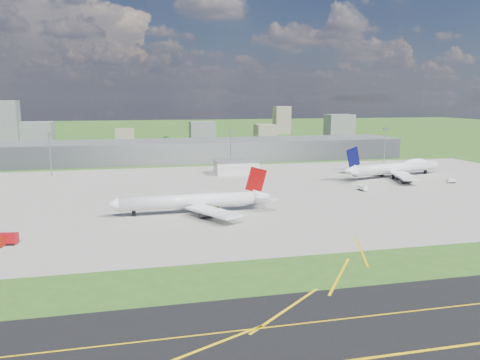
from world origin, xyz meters
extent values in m
plane|color=#32591B|center=(0.00, 150.00, 0.00)|extent=(1400.00, 1400.00, 0.00)
cube|color=black|center=(0.00, -110.00, 0.03)|extent=(1400.00, 60.00, 0.06)
cube|color=gray|center=(10.00, 40.00, 0.04)|extent=(360.00, 190.00, 0.08)
cube|color=slate|center=(0.00, 165.00, 7.50)|extent=(300.00, 42.00, 15.00)
cube|color=silver|center=(10.00, 100.00, 4.00)|extent=(26.00, 16.00, 8.00)
cylinder|color=gray|center=(-100.00, 115.00, 12.50)|extent=(0.70, 0.70, 25.00)
cube|color=gray|center=(-100.00, 115.00, 25.30)|extent=(3.50, 2.00, 1.20)
cylinder|color=gray|center=(10.00, 115.00, 12.50)|extent=(0.70, 0.70, 25.00)
cube|color=gray|center=(10.00, 115.00, 25.30)|extent=(3.50, 2.00, 1.20)
cylinder|color=gray|center=(120.00, 115.00, 12.50)|extent=(0.70, 0.70, 25.00)
cube|color=gray|center=(120.00, 115.00, 25.30)|extent=(3.50, 2.00, 1.20)
cylinder|color=white|center=(-30.94, 4.39, 5.14)|extent=(54.23, 6.13, 5.60)
cone|color=white|center=(-60.36, 4.11, 5.14)|extent=(4.72, 5.65, 5.60)
cone|color=white|center=(-0.11, 4.69, 5.88)|extent=(7.53, 5.68, 5.60)
cube|color=#9E081B|center=(-32.80, 4.38, 3.40)|extent=(44.45, 2.73, 1.21)
cube|color=white|center=(-22.87, -8.85, 3.46)|extent=(19.59, 25.19, 0.84)
cube|color=white|center=(-23.12, 17.79, 3.46)|extent=(19.26, 25.28, 0.84)
cube|color=maroon|center=(-2.45, 4.67, 12.61)|extent=(9.31, 0.56, 11.29)
cylinder|color=#38383D|center=(-25.18, -5.36, 1.68)|extent=(5.17, 3.04, 2.99)
cylinder|color=#38383D|center=(-25.37, 14.26, 1.68)|extent=(5.17, 3.04, 2.99)
cube|color=black|center=(-25.29, 0.24, 1.17)|extent=(1.51, 1.14, 2.34)
cube|color=black|center=(-25.37, 8.65, 1.17)|extent=(1.51, 1.14, 2.34)
cube|color=black|center=(-52.42, 4.19, 1.17)|extent=(1.51, 1.14, 2.34)
cylinder|color=white|center=(99.00, 65.61, 5.50)|extent=(61.66, 21.31, 6.20)
cone|color=white|center=(131.49, 73.87, 5.50)|extent=(6.38, 7.25, 6.20)
cone|color=white|center=(65.05, 56.97, 6.31)|extent=(9.29, 7.99, 6.20)
cube|color=#1C3D9C|center=(100.94, 66.10, 3.58)|extent=(49.94, 15.01, 1.30)
ellipsoid|color=white|center=(114.63, 69.58, 7.37)|extent=(20.77, 10.91, 5.58)
cube|color=white|center=(86.55, 78.12, 3.70)|extent=(25.94, 26.28, 0.90)
cube|color=white|center=(94.04, 48.67, 3.70)|extent=(16.24, 29.32, 0.90)
cube|color=#070939|center=(67.48, 57.59, 13.61)|extent=(9.79, 2.94, 12.09)
cylinder|color=#38383D|center=(91.74, 73.05, 1.80)|extent=(6.12, 4.46, 3.20)
cylinder|color=#38383D|center=(83.67, 81.33, 1.80)|extent=(6.12, 4.46, 3.20)
cylinder|color=#38383D|center=(96.18, 55.59, 1.80)|extent=(6.12, 4.46, 3.20)
cylinder|color=#38383D|center=(93.05, 44.47, 1.80)|extent=(6.12, 4.46, 3.20)
cube|color=black|center=(92.07, 68.49, 1.25)|extent=(1.85, 1.56, 2.50)
cube|color=black|center=(94.29, 59.76, 1.25)|extent=(1.85, 1.56, 2.50)
cube|color=black|center=(123.24, 71.77, 1.25)|extent=(1.85, 1.56, 2.50)
cube|color=#9C0B11|center=(-92.71, -23.82, 2.06)|extent=(8.51, 4.19, 3.26)
cube|color=black|center=(-92.71, -23.82, 0.43)|extent=(7.32, 4.17, 0.70)
cube|color=#BAAB0A|center=(-19.31, 9.73, 1.18)|extent=(4.19, 3.11, 1.50)
cube|color=black|center=(-19.31, 9.73, 0.43)|extent=(3.68, 3.05, 0.70)
cube|color=white|center=(60.19, 31.57, 1.58)|extent=(3.44, 5.63, 2.30)
cube|color=black|center=(60.19, 31.57, 0.43)|extent=(3.38, 4.89, 0.70)
cube|color=white|center=(118.10, 40.45, 1.47)|extent=(4.87, 2.68, 2.07)
cube|color=black|center=(118.10, 40.45, 0.43)|extent=(4.19, 2.71, 0.70)
cube|color=slate|center=(-140.00, 300.00, 12.00)|extent=(28.00, 22.00, 24.00)
cube|color=gray|center=(-60.00, 340.00, 7.00)|extent=(20.00, 18.00, 14.00)
cube|color=slate|center=(20.00, 310.00, 11.00)|extent=(26.00, 20.00, 22.00)
cube|color=gray|center=(100.00, 350.00, 8.00)|extent=(22.00, 24.00, 16.00)
cube|color=slate|center=(180.00, 320.00, 14.00)|extent=(30.00, 22.00, 28.00)
cube|color=slate|center=(-180.00, 360.00, 22.00)|extent=(22.00, 20.00, 44.00)
cube|color=gray|center=(140.00, 410.00, 18.00)|extent=(20.00, 18.00, 36.00)
cylinder|color=#382314|center=(-110.00, 265.00, 1.50)|extent=(0.70, 0.70, 3.00)
sphere|color=black|center=(-110.00, 265.00, 4.88)|extent=(6.75, 6.75, 6.75)
cylinder|color=#382314|center=(-20.00, 280.00, 1.80)|extent=(0.70, 0.70, 3.60)
sphere|color=black|center=(-20.00, 280.00, 5.85)|extent=(8.10, 8.10, 8.10)
cylinder|color=#382314|center=(70.00, 275.00, 1.70)|extent=(0.70, 0.70, 3.40)
sphere|color=black|center=(70.00, 275.00, 5.53)|extent=(7.65, 7.65, 7.65)
cylinder|color=#382314|center=(160.00, 285.00, 1.40)|extent=(0.70, 0.70, 2.80)
sphere|color=black|center=(160.00, 285.00, 4.55)|extent=(6.30, 6.30, 6.30)
camera|label=1|loc=(-51.64, -179.78, 45.90)|focal=35.00mm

